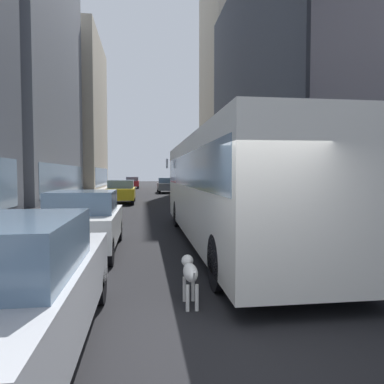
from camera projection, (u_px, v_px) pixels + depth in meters
ground_plane at (155, 193)px, 39.02m from camera, size 120.00×120.00×0.00m
sidewalk_left at (102, 192)px, 38.25m from camera, size 2.40×110.00×0.15m
sidewalk_right at (207, 192)px, 39.78m from camera, size 2.40×110.00×0.15m
building_left_far at (62, 114)px, 47.53m from camera, size 10.14×15.85×19.94m
building_right_mid at (299, 86)px, 30.32m from camera, size 10.01×23.73×19.00m
building_right_far at (235, 59)px, 51.08m from camera, size 8.14×15.30×36.92m
transit_bus at (228, 183)px, 10.48m from camera, size 2.78×11.53×3.05m
car_black_suv at (198, 190)px, 26.62m from camera, size 1.89×4.02×1.62m
car_white_van at (84, 221)px, 9.31m from camera, size 1.73×3.93×1.62m
car_yellow_taxi at (121, 192)px, 24.86m from camera, size 1.84×4.20×1.62m
car_grey_wagon at (166, 185)px, 38.54m from camera, size 1.89×4.67×1.62m
car_red_coupe at (132, 183)px, 50.02m from camera, size 1.79×4.13×1.62m
dalmatian_dog at (190, 272)px, 5.61m from camera, size 0.22×0.96×0.72m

